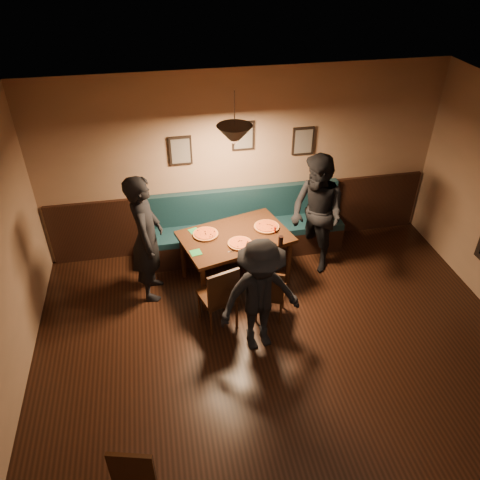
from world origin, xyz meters
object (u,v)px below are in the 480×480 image
(diner_front, at_px, (260,297))
(dining_table, at_px, (235,258))
(chair_near_right, at_px, (271,291))
(tabasco_bottle, at_px, (275,229))
(booth_bench, at_px, (246,225))
(diner_left, at_px, (147,238))
(diner_right, at_px, (317,214))
(chair_near_left, at_px, (217,294))
(soda_glass, at_px, (281,241))

(diner_front, bearing_deg, dining_table, 83.92)
(chair_near_right, distance_m, tabasco_bottle, 0.91)
(booth_bench, relative_size, dining_table, 2.04)
(diner_left, relative_size, diner_right, 1.02)
(chair_near_left, bearing_deg, tabasco_bottle, 22.49)
(diner_left, distance_m, tabasco_bottle, 1.75)
(chair_near_left, bearing_deg, diner_right, 13.74)
(soda_glass, bearing_deg, tabasco_bottle, 90.45)
(booth_bench, xyz_separation_m, chair_near_left, (-0.67, -1.47, -0.02))
(dining_table, distance_m, chair_near_right, 0.87)
(dining_table, height_order, soda_glass, soda_glass)
(diner_left, distance_m, soda_glass, 1.78)
(chair_near_left, distance_m, soda_glass, 1.12)
(chair_near_right, bearing_deg, diner_right, 68.16)
(diner_right, distance_m, diner_front, 1.84)
(diner_left, height_order, diner_right, diner_left)
(diner_right, relative_size, diner_front, 1.17)
(chair_near_left, height_order, soda_glass, chair_near_left)
(chair_near_left, xyz_separation_m, diner_left, (-0.81, 0.78, 0.44))
(booth_bench, height_order, dining_table, booth_bench)
(chair_near_left, distance_m, diner_right, 1.91)
(soda_glass, bearing_deg, diner_right, 36.08)
(booth_bench, distance_m, dining_table, 0.72)
(chair_near_left, bearing_deg, chair_near_right, -16.63)
(chair_near_right, height_order, diner_left, diner_left)
(diner_front, height_order, soda_glass, diner_front)
(diner_left, relative_size, soda_glass, 12.84)
(chair_near_left, xyz_separation_m, tabasco_bottle, (0.94, 0.78, 0.36))
(diner_front, bearing_deg, soda_glass, 53.64)
(diner_right, height_order, tabasco_bottle, diner_right)
(dining_table, distance_m, tabasco_bottle, 0.72)
(diner_right, bearing_deg, soda_glass, -78.25)
(dining_table, height_order, diner_right, diner_right)
(chair_near_right, distance_m, diner_front, 0.64)
(dining_table, bearing_deg, diner_right, -8.38)
(diner_left, relative_size, diner_front, 1.19)
(dining_table, height_order, diner_left, diner_left)
(diner_right, bearing_deg, chair_near_left, -83.38)
(booth_bench, height_order, diner_right, diner_right)
(diner_left, bearing_deg, diner_front, -129.83)
(booth_bench, bearing_deg, diner_left, -155.17)
(booth_bench, bearing_deg, chair_near_left, -114.61)
(diner_front, bearing_deg, diner_right, 42.27)
(booth_bench, relative_size, diner_right, 1.67)
(booth_bench, relative_size, diner_front, 1.94)
(diner_front, relative_size, tabasco_bottle, 13.23)
(dining_table, xyz_separation_m, soda_glass, (0.56, -0.34, 0.46))
(chair_near_right, relative_size, diner_front, 0.55)
(booth_bench, xyz_separation_m, dining_table, (-0.29, -0.65, -0.11))
(chair_near_right, xyz_separation_m, soda_glass, (0.24, 0.47, 0.44))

